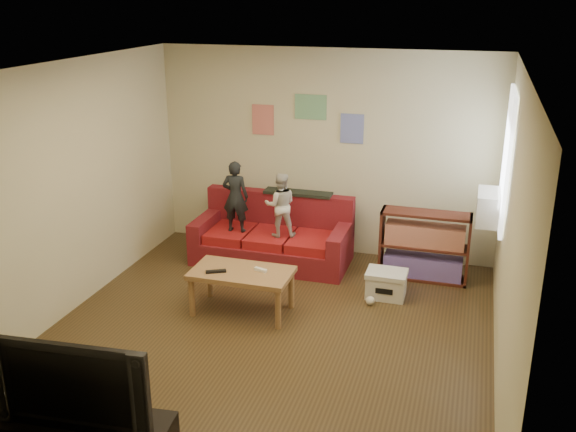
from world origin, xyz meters
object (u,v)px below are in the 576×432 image
(child_b, at_px, (280,205))
(television, at_px, (78,378))
(coffee_table, at_px, (242,277))
(bookshelf, at_px, (424,249))
(child_a, at_px, (235,197))
(file_box, at_px, (386,284))
(sofa, at_px, (274,239))

(child_b, height_order, television, child_b)
(coffee_table, height_order, bookshelf, bookshelf)
(bookshelf, bearing_deg, child_a, -176.41)
(file_box, distance_m, television, 3.95)
(child_a, height_order, file_box, child_a)
(television, bearing_deg, coffee_table, 81.58)
(coffee_table, bearing_deg, sofa, 94.40)
(child_a, relative_size, television, 0.79)
(sofa, xyz_separation_m, bookshelf, (1.94, -0.02, 0.09))
(sofa, relative_size, bookshelf, 1.87)
(child_b, relative_size, file_box, 1.78)
(sofa, relative_size, child_b, 2.44)
(sofa, relative_size, coffee_table, 1.83)
(child_a, xyz_separation_m, file_box, (2.03, -0.49, -0.72))
(child_b, xyz_separation_m, television, (-0.23, -4.02, -0.01))
(bookshelf, xyz_separation_m, file_box, (-0.35, -0.64, -0.22))
(coffee_table, height_order, file_box, coffee_table)
(child_a, distance_m, coffee_table, 1.50)
(television, bearing_deg, child_b, 82.41)
(sofa, distance_m, coffee_table, 1.49)
(coffee_table, relative_size, television, 0.93)
(sofa, distance_m, television, 4.22)
(child_a, xyz_separation_m, bookshelf, (2.39, 0.15, -0.50))
(bookshelf, distance_m, file_box, 0.77)
(child_b, bearing_deg, child_a, -18.66)
(sofa, xyz_separation_m, television, (-0.08, -4.19, 0.52))
(sofa, height_order, child_b, child_b)
(child_b, xyz_separation_m, file_box, (1.43, -0.49, -0.67))
(sofa, height_order, coffee_table, sofa)
(child_a, height_order, television, child_a)
(child_a, relative_size, child_b, 1.14)
(child_b, bearing_deg, sofa, -67.37)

